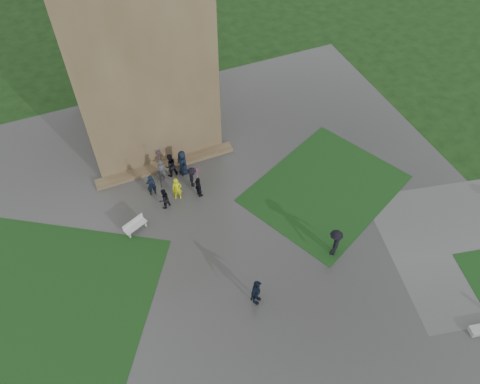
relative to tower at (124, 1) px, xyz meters
name	(u,v)px	position (x,y,z in m)	size (l,w,h in m)	color
ground	(227,306)	(0.00, -15.00, -9.00)	(120.00, 120.00, 0.00)	black
plaza	(213,274)	(0.00, -13.00, -8.99)	(34.00, 34.00, 0.02)	#333331
lawn_inset_left	(44,298)	(-8.50, -11.00, -8.97)	(11.00, 9.00, 0.01)	black
lawn_inset_right	(325,188)	(8.50, -10.00, -8.97)	(9.00, 7.00, 0.01)	black
tower	(124,1)	(0.00, 0.00, 0.00)	(8.00, 8.00, 18.00)	brown
tower_plinth	(166,165)	(0.00, -4.40, -8.87)	(9.00, 0.80, 0.22)	brown
bench	(135,225)	(-3.06, -8.57, -8.57)	(1.44, 0.96, 0.80)	#BABAB5
visitor_cluster	(175,175)	(0.06, -6.49, -7.71)	(3.28, 3.25, 2.62)	black
pedestrian_mid	(256,292)	(1.44, -15.30, -8.06)	(1.08, 0.61, 1.84)	black
pedestrian_near	(335,243)	(6.50, -14.26, -8.04)	(1.22, 0.63, 1.89)	black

